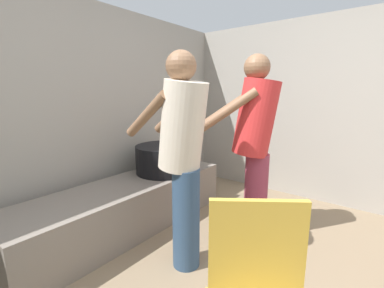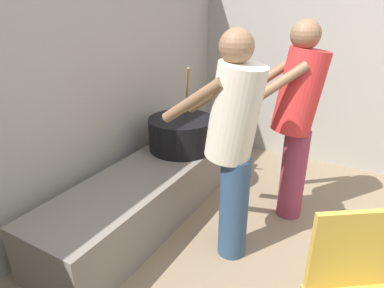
# 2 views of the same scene
# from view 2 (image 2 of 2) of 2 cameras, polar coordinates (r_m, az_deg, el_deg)

# --- Properties ---
(block_enclosure_rear) EXTENTS (4.86, 0.20, 2.12)m
(block_enclosure_rear) POSITION_cam_2_polar(r_m,az_deg,el_deg) (2.60, -22.97, 7.26)
(block_enclosure_rear) COLOR #9E998E
(block_enclosure_rear) RESTS_ON ground_plane
(hearth_ledge) EXTENTS (2.14, 0.60, 0.44)m
(hearth_ledge) POSITION_cam_2_polar(r_m,az_deg,el_deg) (2.85, -7.11, -8.11)
(hearth_ledge) COLOR slate
(hearth_ledge) RESTS_ON ground_plane
(cooking_pot_main) EXTENTS (0.59, 0.59, 0.74)m
(cooking_pot_main) POSITION_cam_2_polar(r_m,az_deg,el_deg) (3.04, -1.79, 1.80)
(cooking_pot_main) COLOR black
(cooking_pot_main) RESTS_ON hearth_ledge
(cook_in_cream_shirt) EXTENTS (0.39, 0.68, 1.55)m
(cook_in_cream_shirt) POSITION_cam_2_polar(r_m,az_deg,el_deg) (2.15, 6.96, 1.02)
(cook_in_cream_shirt) COLOR navy
(cook_in_cream_shirt) RESTS_ON ground_plane
(cook_in_red_shirt) EXTENTS (0.61, 0.73, 1.58)m
(cook_in_red_shirt) POSITION_cam_2_polar(r_m,az_deg,el_deg) (2.68, 17.33, 5.00)
(cook_in_red_shirt) COLOR #8C3347
(cook_in_red_shirt) RESTS_ON ground_plane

